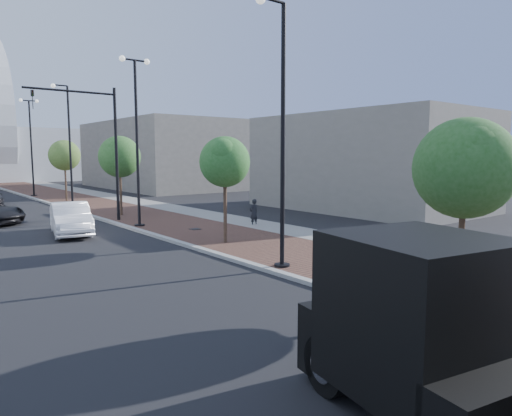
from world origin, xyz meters
TOP-DOWN VIEW (x-y plane):
  - sidewalk at (3.50, 40.00)m, footprint 7.00×140.00m
  - concrete_strip at (6.20, 40.00)m, footprint 2.40×140.00m
  - curb at (0.00, 40.00)m, footprint 0.30×140.00m
  - white_sedan at (-3.04, 22.22)m, footprint 2.67×5.20m
  - pedestrian at (5.91, 18.40)m, footprint 0.60×0.42m
  - streetlight_1 at (0.49, 10.00)m, footprint 1.44×0.56m
  - streetlight_2 at (0.60, 22.00)m, footprint 1.72×0.56m
  - streetlight_3 at (0.49, 34.00)m, footprint 1.44×0.56m
  - streetlight_4 at (0.60, 46.00)m, footprint 1.72×0.56m
  - traffic_mast at (-0.30, 25.00)m, footprint 5.09×0.20m
  - tree_0 at (1.65, 4.02)m, footprint 2.64×2.64m
  - tree_1 at (1.65, 15.02)m, footprint 2.33×2.27m
  - tree_2 at (1.65, 27.02)m, footprint 2.69×2.69m
  - tree_3 at (1.65, 39.02)m, footprint 2.61×2.60m
  - commercial_block_ne at (16.00, 50.00)m, footprint 12.00×22.00m
  - commercial_block_e at (18.00, 20.00)m, footprint 10.00×16.00m
  - utility_cover_1 at (2.40, 8.00)m, footprint 0.50×0.50m
  - utility_cover_2 at (2.40, 19.00)m, footprint 0.50×0.50m

SIDE VIEW (x-z plane):
  - sidewalk at x=3.50m, z-range 0.00..0.12m
  - concrete_strip at x=6.20m, z-range 0.00..0.13m
  - curb at x=0.00m, z-range 0.00..0.14m
  - utility_cover_1 at x=2.40m, z-range 0.12..0.14m
  - utility_cover_2 at x=2.40m, z-range 0.12..0.14m
  - pedestrian at x=5.91m, z-range 0.00..1.57m
  - white_sedan at x=-3.04m, z-range 0.00..1.63m
  - commercial_block_e at x=18.00m, z-range 0.00..7.00m
  - tree_0 at x=1.65m, z-range 1.19..6.24m
  - tree_1 at x=1.65m, z-range 1.30..6.19m
  - tree_2 at x=1.65m, z-range 1.28..6.57m
  - tree_3 at x=1.65m, z-range 1.34..6.65m
  - commercial_block_ne at x=16.00m, z-range 0.00..8.00m
  - streetlight_1 at x=0.49m, z-range -0.26..8.95m
  - streetlight_3 at x=0.49m, z-range -0.26..8.95m
  - streetlight_2 at x=0.60m, z-range 0.18..9.46m
  - streetlight_4 at x=0.60m, z-range 0.18..9.46m
  - traffic_mast at x=-0.30m, z-range 0.98..8.98m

